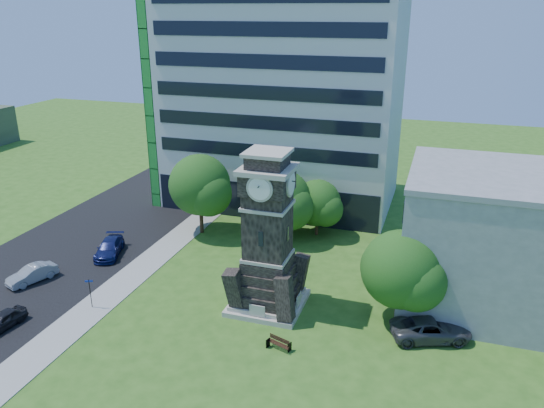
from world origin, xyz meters
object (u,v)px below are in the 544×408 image
(car_street_north, at_px, (109,248))
(park_bench, at_px, (279,343))
(street_sign, at_px, (90,290))
(car_east_lot, at_px, (431,329))
(car_street_mid, at_px, (32,274))
(clock_tower, at_px, (268,242))
(car_street_south, at_px, (2,320))

(car_street_north, distance_m, park_bench, 21.16)
(street_sign, bearing_deg, car_east_lot, -13.81)
(car_street_mid, distance_m, car_east_lot, 32.00)
(park_bench, relative_size, street_sign, 0.66)
(clock_tower, relative_size, park_bench, 7.61)
(car_street_south, distance_m, car_street_mid, 6.89)
(street_sign, bearing_deg, car_street_north, 93.35)
(car_street_south, relative_size, car_street_mid, 0.87)
(car_east_lot, xyz_separation_m, street_sign, (-24.70, -3.86, 0.76))
(car_street_mid, xyz_separation_m, park_bench, (22.36, -2.50, -0.23))
(car_street_south, bearing_deg, car_street_north, 95.41)
(car_street_south, bearing_deg, car_east_lot, 22.31)
(clock_tower, distance_m, car_street_north, 17.75)
(car_street_south, xyz_separation_m, car_east_lot, (29.07, 8.13, 0.16))
(clock_tower, relative_size, car_street_mid, 2.99)
(car_street_south, xyz_separation_m, car_street_mid, (-2.88, 6.26, 0.07))
(car_street_north, distance_m, car_east_lot, 29.14)
(clock_tower, xyz_separation_m, park_bench, (2.48, -5.06, -4.84))
(clock_tower, xyz_separation_m, car_street_south, (-17.00, -8.82, -4.68))
(car_street_mid, bearing_deg, car_east_lot, 24.09)
(street_sign, bearing_deg, car_street_mid, 141.99)
(car_street_mid, xyz_separation_m, car_street_north, (3.16, 6.38, 0.03))
(car_street_mid, bearing_deg, street_sign, 5.40)
(car_street_south, distance_m, car_east_lot, 30.19)
(car_east_lot, xyz_separation_m, park_bench, (-9.59, -4.37, -0.32))
(clock_tower, distance_m, street_sign, 13.94)
(car_street_mid, relative_size, park_bench, 2.54)
(park_bench, bearing_deg, car_street_south, -150.44)
(street_sign, bearing_deg, clock_tower, -2.88)
(clock_tower, distance_m, car_street_south, 19.72)
(park_bench, bearing_deg, street_sign, -163.31)
(car_street_mid, bearing_deg, car_street_south, -44.58)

